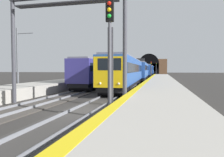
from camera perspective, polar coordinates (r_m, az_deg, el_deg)
ground_plane at (r=12.91m, az=-7.21°, el=-8.77°), size 320.00×320.00×0.00m
platform_right at (r=12.05m, az=12.58°, el=-7.22°), size 112.00×4.11×0.99m
platform_right_edge_strip at (r=12.12m, az=4.00°, el=-4.72°), size 112.00×0.50×0.01m
track_main_line at (r=12.90m, az=-7.21°, el=-8.58°), size 160.00×2.61×0.21m
track_adjacent_line at (r=14.88m, az=-22.83°, el=-7.28°), size 160.00×3.08×0.21m
train_main_approaching at (r=56.10m, az=8.53°, el=2.20°), size 78.15×3.33×4.85m
train_adjacent_platform at (r=40.75m, az=0.80°, el=2.07°), size 37.88×2.82×3.86m
railway_signal_near at (r=10.56m, az=-0.57°, el=7.95°), size 0.39×0.38×5.88m
railway_signal_mid at (r=53.14m, az=10.36°, el=2.58°), size 0.39×0.38×4.46m
railway_signal_far at (r=107.68m, az=11.72°, el=2.94°), size 0.39×0.38×5.82m
overhead_signal_gantry at (r=15.62m, az=-12.35°, el=14.77°), size 0.70×8.63×7.84m
tunnel_portal at (r=117.83m, az=9.86°, el=3.18°), size 2.74×18.98×10.94m
catenary_mast_near at (r=25.67m, az=-23.85°, el=4.70°), size 0.22×2.09×7.00m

